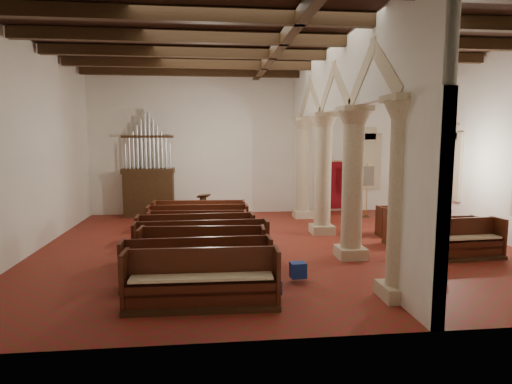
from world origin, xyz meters
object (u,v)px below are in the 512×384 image
object	(u,v)px
pipe_organ	(149,184)
aisle_pew_0	(468,245)
lectern	(203,210)
processional_banner	(367,198)
nave_pew_0	(202,288)

from	to	relation	value
pipe_organ	aisle_pew_0	bearing A→B (deg)	-38.04
aisle_pew_0	lectern	bearing A→B (deg)	136.41
processional_banner	nave_pew_0	distance (m)	10.98
lectern	nave_pew_0	bearing A→B (deg)	-111.63
lectern	aisle_pew_0	bearing A→B (deg)	-62.03
processional_banner	aisle_pew_0	xyz separation A→B (m)	(0.53, -6.15, -0.42)
pipe_organ	nave_pew_0	size ratio (longest dim) A/B	1.48
pipe_organ	lectern	distance (m)	2.79
pipe_organ	processional_banner	size ratio (longest dim) A/B	1.93
nave_pew_0	aisle_pew_0	distance (m)	7.58
lectern	processional_banner	size ratio (longest dim) A/B	0.48
pipe_organ	lectern	bearing A→B (deg)	-31.81
processional_banner	aisle_pew_0	size ratio (longest dim) A/B	1.17
pipe_organ	aisle_pew_0	world-z (taller)	pipe_organ
pipe_organ	lectern	world-z (taller)	pipe_organ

